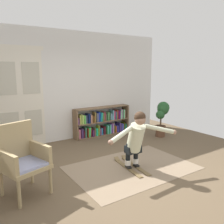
{
  "coord_description": "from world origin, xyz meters",
  "views": [
    {
      "loc": [
        -2.45,
        -3.29,
        1.92
      ],
      "look_at": [
        0.13,
        0.59,
        1.05
      ],
      "focal_mm": 37.55,
      "sensor_mm": 36.0,
      "label": 1
    }
  ],
  "objects_px": {
    "skis_pair": "(131,166)",
    "potted_plant": "(162,114)",
    "person_skier": "(136,137)",
    "bookshelf": "(102,123)",
    "wicker_chair": "(22,158)"
  },
  "relations": [
    {
      "from": "bookshelf",
      "to": "potted_plant",
      "type": "height_order",
      "value": "potted_plant"
    },
    {
      "from": "bookshelf",
      "to": "skis_pair",
      "type": "height_order",
      "value": "bookshelf"
    },
    {
      "from": "skis_pair",
      "to": "wicker_chair",
      "type": "bearing_deg",
      "value": 175.47
    },
    {
      "from": "bookshelf",
      "to": "person_skier",
      "type": "xyz_separation_m",
      "value": [
        -0.72,
        -2.44,
        0.3
      ]
    },
    {
      "from": "skis_pair",
      "to": "potted_plant",
      "type": "bearing_deg",
      "value": 30.17
    },
    {
      "from": "person_skier",
      "to": "bookshelf",
      "type": "bearing_deg",
      "value": 73.56
    },
    {
      "from": "wicker_chair",
      "to": "skis_pair",
      "type": "xyz_separation_m",
      "value": [
        1.99,
        -0.16,
        -0.56
      ]
    },
    {
      "from": "wicker_chair",
      "to": "bookshelf",
      "type": "bearing_deg",
      "value": 38.03
    },
    {
      "from": "wicker_chair",
      "to": "person_skier",
      "type": "height_order",
      "value": "person_skier"
    },
    {
      "from": "potted_plant",
      "to": "skis_pair",
      "type": "relative_size",
      "value": 1.02
    },
    {
      "from": "wicker_chair",
      "to": "potted_plant",
      "type": "xyz_separation_m",
      "value": [
        4.04,
        1.03,
        0.08
      ]
    },
    {
      "from": "skis_pair",
      "to": "person_skier",
      "type": "xyz_separation_m",
      "value": [
        -0.02,
        -0.18,
        0.65
      ]
    },
    {
      "from": "wicker_chair",
      "to": "person_skier",
      "type": "xyz_separation_m",
      "value": [
        1.98,
        -0.33,
        0.09
      ]
    },
    {
      "from": "wicker_chair",
      "to": "skis_pair",
      "type": "bearing_deg",
      "value": -4.53
    },
    {
      "from": "potted_plant",
      "to": "person_skier",
      "type": "relative_size",
      "value": 0.7
    }
  ]
}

